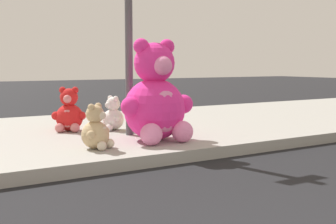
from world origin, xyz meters
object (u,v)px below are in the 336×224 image
object	(u,v)px
plush_tan	(96,131)
plush_yellow	(155,118)
plush_pink_large	(156,100)
plush_red	(69,113)
sign_pole	(129,16)
plush_white	(112,116)

from	to	relation	value
plush_tan	plush_yellow	world-z (taller)	plush_tan
plush_pink_large	plush_red	world-z (taller)	plush_pink_large
sign_pole	plush_tan	xyz separation A→B (m)	(-0.80, -0.73, -1.48)
sign_pole	plush_red	bearing A→B (deg)	128.87
plush_pink_large	plush_yellow	distance (m)	0.95
plush_pink_large	plush_white	bearing A→B (deg)	96.93
sign_pole	plush_pink_large	xyz separation A→B (m)	(0.11, -0.59, -1.15)
plush_tan	plush_white	distance (m)	1.50
plush_white	plush_tan	bearing A→B (deg)	-120.67
sign_pole	plush_tan	distance (m)	1.83
sign_pole	plush_yellow	distance (m)	1.60
plush_pink_large	plush_tan	size ratio (longest dim) A/B	2.45
sign_pole	plush_white	distance (m)	1.58
plush_white	plush_yellow	bearing A→B (deg)	-33.63
sign_pole	plush_pink_large	distance (m)	1.30
sign_pole	plush_pink_large	world-z (taller)	sign_pole
plush_pink_large	plush_tan	xyz separation A→B (m)	(-0.90, -0.14, -0.32)
plush_white	sign_pole	bearing A→B (deg)	-86.78
sign_pole	plush_tan	world-z (taller)	sign_pole
sign_pole	plush_yellow	bearing A→B (deg)	19.73
sign_pole	plush_white	bearing A→B (deg)	93.22
plush_tan	plush_red	bearing A→B (deg)	84.29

